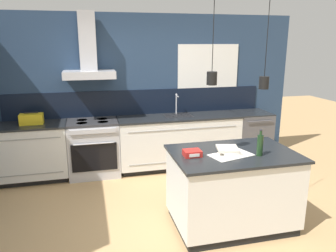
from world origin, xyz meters
name	(u,v)px	position (x,y,z in m)	size (l,w,h in m)	color
ground_plane	(166,219)	(0.00, 0.00, 0.00)	(16.00, 16.00, 0.00)	tan
wall_back	(136,89)	(-0.05, 2.00, 1.35)	(5.60, 2.41, 2.60)	navy
counter_run_left	(30,152)	(-1.79, 1.69, 0.46)	(1.16, 0.64, 0.91)	black
counter_run_sink	(179,141)	(0.63, 1.69, 0.46)	(2.10, 0.64, 1.27)	black
oven_range	(94,148)	(-0.81, 1.69, 0.46)	(0.80, 0.66, 0.91)	#B5B5BA
dishwasher	(250,136)	(1.99, 1.69, 0.46)	(0.62, 0.65, 0.91)	#4C4C51
kitchen_island	(232,189)	(0.73, -0.28, 0.46)	(1.42, 0.96, 0.91)	black
bottle_on_island	(260,145)	(0.96, -0.45, 1.03)	(0.07, 0.07, 0.30)	#193319
book_stack	(229,150)	(0.66, -0.29, 0.94)	(0.29, 0.31, 0.06)	silver
red_supply_box	(192,153)	(0.23, -0.28, 0.94)	(0.19, 0.16, 0.07)	red
paper_pile	(231,155)	(0.66, -0.36, 0.91)	(0.53, 0.39, 0.01)	silver
yellow_toolbox	(31,119)	(-1.72, 1.69, 0.99)	(0.34, 0.18, 0.19)	gold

